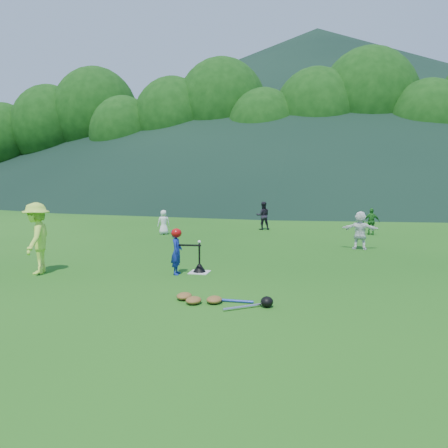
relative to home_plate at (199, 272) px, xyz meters
name	(u,v)px	position (x,y,z in m)	size (l,w,h in m)	color
ground	(199,273)	(0.00, 0.00, -0.01)	(120.00, 120.00, 0.00)	#194F12
home_plate	(199,272)	(0.00, 0.00, 0.00)	(0.45, 0.45, 0.02)	silver
baseball	(199,242)	(0.00, 0.00, 0.73)	(0.08, 0.08, 0.08)	white
batter_child	(177,252)	(-0.46, -0.29, 0.51)	(0.38, 0.25, 1.05)	navy
adult_coach	(37,238)	(-3.66, -0.96, 0.82)	(1.08, 0.62, 1.67)	#C4F748
fielder_a	(164,222)	(-3.39, 6.39, 0.47)	(0.47, 0.31, 0.97)	white
fielder_b	(263,216)	(0.21, 8.88, 0.60)	(0.59, 0.46, 1.21)	black
fielder_c	(372,222)	(4.60, 8.11, 0.52)	(0.62, 0.26, 1.05)	#237523
fielder_d	(360,230)	(3.92, 4.42, 0.59)	(1.12, 0.36, 1.20)	white
batting_tee	(199,267)	(0.00, 0.00, 0.12)	(0.30, 0.30, 0.68)	black
batter_gear	(177,234)	(-0.44, -0.29, 0.94)	(0.73, 0.26, 0.41)	#AE0B0C
equipment_pile	(214,300)	(0.98, -2.37, 0.06)	(1.80, 0.73, 0.19)	olive
outfield_fence	(293,196)	(0.00, 28.00, 0.69)	(70.07, 0.08, 1.33)	gray
tree_line	(301,116)	(0.20, 33.83, 8.20)	(70.04, 11.40, 14.82)	#382314
distant_hills	(277,115)	(-7.63, 81.81, 14.97)	(155.00, 140.00, 32.00)	black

